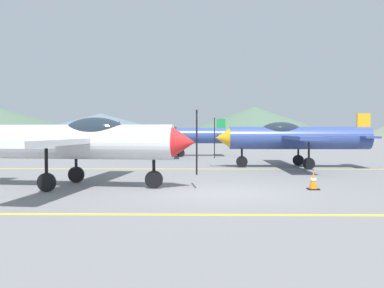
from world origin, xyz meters
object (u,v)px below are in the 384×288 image
object	(u,v)px
airplane_far	(174,135)
airplane_near	(77,141)
airplane_mid	(293,137)
traffic_cone_front	(313,181)

from	to	relation	value
airplane_far	airplane_near	bearing A→B (deg)	-97.07
airplane_mid	airplane_near	bearing A→B (deg)	-139.22
airplane_near	airplane_mid	xyz separation A→B (m)	(9.08, 7.83, 0.00)
traffic_cone_front	airplane_mid	bearing A→B (deg)	81.97
airplane_near	airplane_mid	size ratio (longest dim) A/B	1.01
airplane_far	traffic_cone_front	world-z (taller)	airplane_far
airplane_near	airplane_mid	bearing A→B (deg)	40.78
airplane_mid	airplane_far	world-z (taller)	same
airplane_mid	airplane_far	bearing A→B (deg)	124.59
airplane_near	traffic_cone_front	distance (m)	8.03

